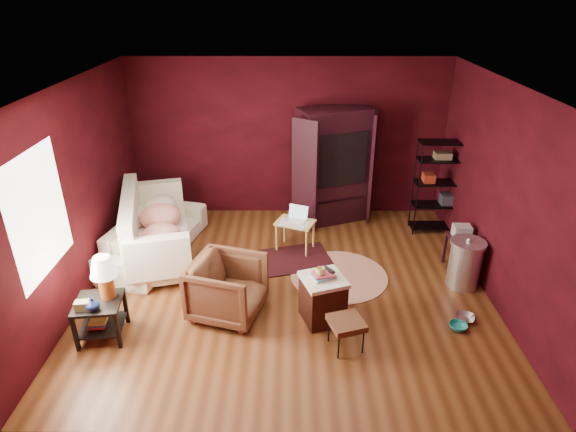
% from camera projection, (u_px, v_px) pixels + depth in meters
% --- Properties ---
extents(room, '(5.54, 5.04, 2.84)m').
position_uv_depth(room, '(285.00, 195.00, 6.22)').
color(room, brown).
rests_on(room, ground).
extents(sofa, '(1.12, 2.27, 0.85)m').
position_uv_depth(sofa, '(154.00, 230.00, 7.46)').
color(sofa, white).
rests_on(sofa, ground).
extents(armchair, '(0.99, 1.03, 0.86)m').
position_uv_depth(armchair, '(227.00, 286.00, 6.08)').
color(armchair, black).
rests_on(armchair, ground).
extents(pet_bowl_steel, '(0.25, 0.15, 0.25)m').
position_uv_depth(pet_bowl_steel, '(466.00, 312.00, 6.09)').
color(pet_bowl_steel, silver).
rests_on(pet_bowl_steel, ground).
extents(pet_bowl_turquoise, '(0.23, 0.15, 0.22)m').
position_uv_depth(pet_bowl_turquoise, '(459.00, 322.00, 5.93)').
color(pet_bowl_turquoise, teal).
rests_on(pet_bowl_turquoise, ground).
extents(vase, '(0.20, 0.20, 0.16)m').
position_uv_depth(vase, '(93.00, 304.00, 5.47)').
color(vase, '#0E1947').
rests_on(vase, side_table).
extents(mug, '(0.14, 0.13, 0.12)m').
position_uv_depth(mug, '(320.00, 271.00, 5.81)').
color(mug, '#FFE47C').
rests_on(mug, hamper).
extents(side_table, '(0.59, 0.59, 1.05)m').
position_uv_depth(side_table, '(102.00, 290.00, 5.64)').
color(side_table, black).
rests_on(side_table, ground).
extents(sofa_cushions, '(1.43, 2.40, 0.94)m').
position_uv_depth(sofa_cushions, '(154.00, 230.00, 7.39)').
color(sofa_cushions, white).
rests_on(sofa_cushions, sofa).
extents(hamper, '(0.64, 0.64, 0.71)m').
position_uv_depth(hamper, '(323.00, 298.00, 6.02)').
color(hamper, '#441A0F').
rests_on(hamper, ground).
extents(footstool, '(0.48, 0.48, 0.39)m').
position_uv_depth(footstool, '(346.00, 324.00, 5.54)').
color(footstool, black).
rests_on(footstool, ground).
extents(rug_round, '(1.62, 1.62, 0.01)m').
position_uv_depth(rug_round, '(339.00, 276.00, 7.06)').
color(rug_round, beige).
rests_on(rug_round, ground).
extents(rug_oriental, '(1.40, 1.11, 0.01)m').
position_uv_depth(rug_oriental, '(290.00, 260.00, 7.45)').
color(rug_oriental, '#4F151B').
rests_on(rug_oriental, ground).
extents(laptop_desk, '(0.69, 0.61, 0.72)m').
position_uv_depth(laptop_desk, '(295.00, 224.00, 7.59)').
color(laptop_desk, '#FFE874').
rests_on(laptop_desk, ground).
extents(tv_armoire, '(1.49, 1.17, 2.02)m').
position_uv_depth(tv_armoire, '(333.00, 164.00, 8.33)').
color(tv_armoire, black).
rests_on(tv_armoire, ground).
extents(wire_shelving, '(0.79, 0.35, 1.60)m').
position_uv_depth(wire_shelving, '(439.00, 183.00, 7.99)').
color(wire_shelving, black).
rests_on(wire_shelving, ground).
extents(small_stand, '(0.36, 0.36, 0.71)m').
position_uv_depth(small_stand, '(461.00, 237.00, 7.05)').
color(small_stand, black).
rests_on(small_stand, ground).
extents(trash_can, '(0.64, 0.64, 0.76)m').
position_uv_depth(trash_can, '(465.00, 263.00, 6.71)').
color(trash_can, white).
rests_on(trash_can, ground).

